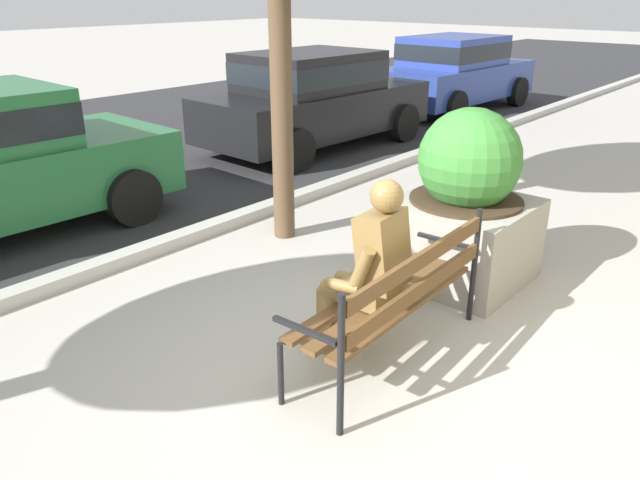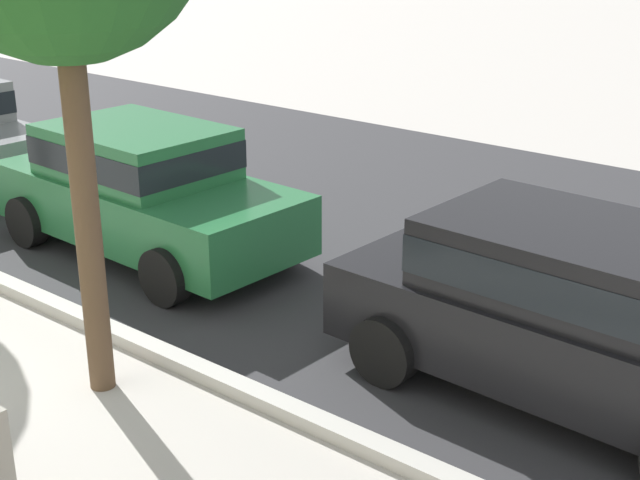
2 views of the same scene
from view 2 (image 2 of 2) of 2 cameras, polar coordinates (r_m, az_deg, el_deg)
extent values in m
cube|color=#2D2D30|center=(12.52, 1.59, 2.03)|extent=(60.00, 9.00, 0.01)
cube|color=#B2AFA8|center=(9.53, -15.61, -4.57)|extent=(60.00, 0.20, 0.12)
cylinder|color=brown|center=(7.59, -14.72, 1.48)|extent=(0.22, 0.22, 3.18)
cylinder|color=black|center=(14.09, -17.40, 4.54)|extent=(0.65, 0.24, 0.64)
cube|color=#236638|center=(10.93, -11.00, 2.19)|extent=(4.16, 1.85, 0.70)
cube|color=#236638|center=(10.86, -11.72, 5.60)|extent=(2.19, 1.64, 0.60)
cube|color=black|center=(10.86, -11.72, 5.60)|extent=(2.20, 1.66, 0.33)
cylinder|color=black|center=(10.61, -2.81, 0.34)|extent=(0.65, 0.24, 0.64)
cylinder|color=black|center=(9.55, -9.89, -2.33)|extent=(0.65, 0.24, 0.64)
cylinder|color=black|center=(12.52, -11.66, 3.11)|extent=(0.65, 0.24, 0.64)
cylinder|color=black|center=(11.63, -18.27, 1.13)|extent=(0.65, 0.24, 0.64)
cube|color=black|center=(7.85, 15.85, -5.76)|extent=(4.16, 1.85, 0.70)
cube|color=black|center=(7.65, 15.32, -1.08)|extent=(2.19, 1.64, 0.60)
cube|color=black|center=(7.65, 15.32, -1.08)|extent=(2.20, 1.66, 0.33)
cylinder|color=black|center=(9.20, 10.59, -3.27)|extent=(0.65, 0.24, 0.64)
cylinder|color=black|center=(7.91, 4.16, -7.08)|extent=(0.65, 0.24, 0.64)
camera|label=1|loc=(10.39, -51.32, 4.58)|focal=34.27mm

